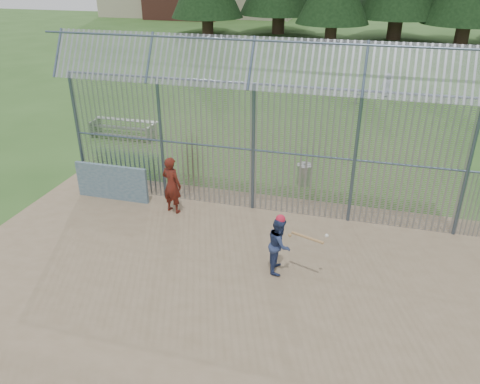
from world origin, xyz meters
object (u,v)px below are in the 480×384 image
(dugout_wall, at_px, (112,182))
(batter, at_px, (279,244))
(bleacher, at_px, (123,129))
(trash_can, at_px, (304,174))
(onlooker, at_px, (172,185))

(dugout_wall, distance_m, batter, 6.53)
(batter, height_order, bleacher, batter)
(dugout_wall, bearing_deg, trash_can, 25.67)
(dugout_wall, distance_m, onlooker, 2.28)
(dugout_wall, distance_m, bleacher, 6.14)
(batter, bearing_deg, dugout_wall, 61.16)
(bleacher, bearing_deg, batter, -42.88)
(dugout_wall, relative_size, bleacher, 0.83)
(dugout_wall, bearing_deg, batter, -22.03)
(batter, xyz_separation_m, bleacher, (-8.63, 8.01, -0.36))
(batter, relative_size, onlooker, 0.82)
(onlooker, xyz_separation_m, trash_can, (3.68, 3.12, -0.55))
(onlooker, bearing_deg, bleacher, -35.29)
(onlooker, bearing_deg, trash_can, -124.56)
(dugout_wall, height_order, onlooker, onlooker)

